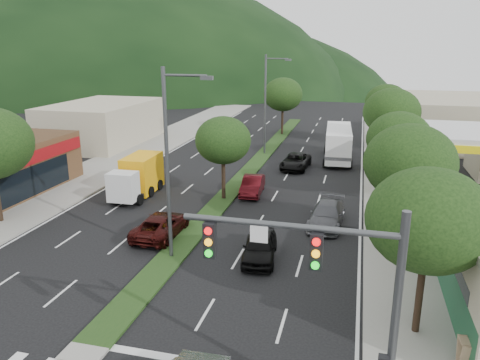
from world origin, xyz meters
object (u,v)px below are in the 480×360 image
(streetlight_mid, at_px, (267,100))
(motorhome, at_px, (338,143))
(tree_r_e, at_px, (387,102))
(suv_maroon, at_px, (161,225))
(tree_r_a, at_px, (429,220))
(streetlight_near, at_px, (171,157))
(tree_med_far, at_px, (283,94))
(car_queue_d, at_px, (296,161))
(tree_r_b, at_px, (410,163))
(tree_r_d, at_px, (392,112))
(tree_med_near, at_px, (223,140))
(box_truck, at_px, (139,177))
(tree_r_c, at_px, (399,139))
(car_queue_a, at_px, (260,246))
(car_queue_b, at_px, (327,214))
(car_queue_c, at_px, (252,185))
(traffic_signal, at_px, (338,288))

(streetlight_mid, relative_size, motorhome, 1.18)
(tree_r_e, relative_size, suv_maroon, 1.38)
(tree_r_a, relative_size, streetlight_near, 0.66)
(tree_med_far, distance_m, motorhome, 14.29)
(car_queue_d, bearing_deg, tree_r_a, -67.58)
(tree_r_a, height_order, motorhome, tree_r_a)
(tree_r_b, relative_size, tree_r_d, 0.97)
(tree_med_near, xyz_separation_m, box_truck, (-6.51, -0.51, -3.06))
(tree_r_c, relative_size, tree_r_d, 0.90)
(tree_r_e, height_order, car_queue_a, tree_r_e)
(tree_r_a, height_order, tree_r_b, tree_r_b)
(tree_med_far, distance_m, car_queue_d, 16.93)
(car_queue_d, bearing_deg, tree_r_e, 59.61)
(car_queue_b, bearing_deg, car_queue_a, -114.52)
(tree_r_e, height_order, car_queue_d, tree_r_e)
(tree_med_far, bearing_deg, tree_r_d, -49.40)
(car_queue_c, bearing_deg, car_queue_d, 71.00)
(tree_r_a, distance_m, tree_r_d, 26.00)
(tree_r_a, height_order, tree_med_far, tree_med_far)
(car_queue_d, bearing_deg, car_queue_c, -100.63)
(traffic_signal, bearing_deg, streetlight_near, 132.77)
(tree_r_a, xyz_separation_m, tree_med_near, (-12.00, 14.00, -0.39))
(streetlight_near, bearing_deg, box_truck, 125.28)
(motorhome, bearing_deg, car_queue_b, -92.28)
(streetlight_mid, relative_size, car_queue_a, 2.39)
(suv_maroon, relative_size, car_queue_c, 1.17)
(streetlight_near, relative_size, motorhome, 1.18)
(streetlight_near, bearing_deg, tree_r_d, 61.80)
(tree_r_d, xyz_separation_m, streetlight_near, (-11.79, -22.00, 0.40))
(streetlight_mid, bearing_deg, suv_maroon, -94.90)
(tree_med_far, relative_size, car_queue_a, 1.65)
(tree_r_d, distance_m, car_queue_c, 15.14)
(traffic_signal, height_order, car_queue_c, traffic_signal)
(car_queue_a, bearing_deg, suv_maroon, 159.32)
(tree_r_b, distance_m, streetlight_mid, 24.09)
(tree_med_far, bearing_deg, car_queue_d, -76.20)
(tree_r_e, height_order, box_truck, tree_r_e)
(tree_r_a, bearing_deg, car_queue_b, 111.66)
(traffic_signal, xyz_separation_m, tree_r_d, (2.97, 31.54, 0.54))
(car_queue_d, height_order, box_truck, box_truck)
(streetlight_mid, bearing_deg, tree_r_e, 30.69)
(tree_med_near, xyz_separation_m, car_queue_d, (3.90, 10.11, -3.76))
(tree_r_c, height_order, box_truck, tree_r_c)
(streetlight_near, xyz_separation_m, car_queue_c, (1.55, 11.80, -4.90))
(traffic_signal, relative_size, car_queue_b, 1.44)
(tree_r_b, xyz_separation_m, motorhome, (-4.55, 20.27, -3.34))
(tree_r_d, height_order, suv_maroon, tree_r_d)
(tree_r_a, bearing_deg, suv_maroon, 154.31)
(tree_r_a, height_order, tree_r_d, tree_r_d)
(traffic_signal, xyz_separation_m, car_queue_b, (-1.32, 16.34, -3.94))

